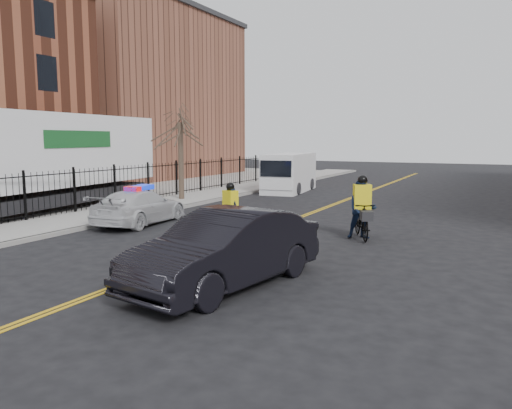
{
  "coord_description": "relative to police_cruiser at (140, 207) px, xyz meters",
  "views": [
    {
      "loc": [
        7.71,
        -11.67,
        3.31
      ],
      "look_at": [
        0.88,
        1.92,
        1.3
      ],
      "focal_mm": 35.0,
      "sensor_mm": 36.0,
      "label": 1
    }
  ],
  "objects": [
    {
      "name": "ground",
      "position": [
        4.98,
        -3.48,
        -0.68
      ],
      "size": [
        120.0,
        120.0,
        0.0
      ],
      "primitive_type": "plane",
      "color": "black",
      "rests_on": "ground"
    },
    {
      "name": "center_line_left",
      "position": [
        4.9,
        4.52,
        -0.67
      ],
      "size": [
        0.1,
        60.0,
        0.01
      ],
      "primitive_type": "cube",
      "color": "gold",
      "rests_on": "ground"
    },
    {
      "name": "center_line_right",
      "position": [
        5.06,
        4.52,
        -0.67
      ],
      "size": [
        0.1,
        60.0,
        0.01
      ],
      "primitive_type": "cube",
      "color": "gold",
      "rests_on": "ground"
    },
    {
      "name": "sidewalk",
      "position": [
        -2.52,
        4.52,
        -0.6
      ],
      "size": [
        3.0,
        60.0,
        0.15
      ],
      "primitive_type": "cube",
      "color": "gray",
      "rests_on": "ground"
    },
    {
      "name": "curb",
      "position": [
        -1.02,
        4.52,
        -0.6
      ],
      "size": [
        0.2,
        60.0,
        0.15
      ],
      "primitive_type": "cube",
      "color": "gray",
      "rests_on": "ground"
    },
    {
      "name": "iron_fence",
      "position": [
        -4.02,
        4.52,
        0.32
      ],
      "size": [
        0.12,
        28.0,
        2.0
      ],
      "primitive_type": null,
      "color": "black",
      "rests_on": "ground"
    },
    {
      "name": "lot_pad",
      "position": [
        -13.02,
        4.52,
        -0.67
      ],
      "size": [
        18.0,
        60.0,
        0.02
      ],
      "primitive_type": "cube",
      "color": "gray",
      "rests_on": "ground"
    },
    {
      "name": "warehouse_far",
      "position": [
        -18.02,
        20.52,
        6.32
      ],
      "size": [
        14.0,
        18.0,
        14.0
      ],
      "primitive_type": "cube",
      "color": "brown",
      "rests_on": "ground"
    },
    {
      "name": "street_tree",
      "position": [
        -2.62,
        6.52,
        2.86
      ],
      "size": [
        3.2,
        3.2,
        4.8
      ],
      "color": "#362A20",
      "rests_on": "sidewalk"
    },
    {
      "name": "police_cruiser",
      "position": [
        0.0,
        0.0,
        0.0
      ],
      "size": [
        2.36,
        4.79,
        1.5
      ],
      "rotation": [
        0.0,
        0.0,
        3.25
      ],
      "color": "silver",
      "rests_on": "ground"
    },
    {
      "name": "dark_sedan",
      "position": [
        7.18,
        -5.69,
        0.18
      ],
      "size": [
        2.68,
        5.45,
        1.72
      ],
      "primitive_type": "imported",
      "rotation": [
        0.0,
        0.0,
        -0.17
      ],
      "color": "black",
      "rests_on": "ground"
    },
    {
      "name": "cargo_van",
      "position": [
        0.51,
        13.62,
        0.48
      ],
      "size": [
        2.71,
        5.87,
        2.38
      ],
      "rotation": [
        0.0,
        0.0,
        0.12
      ],
      "color": "white",
      "rests_on": "ground"
    },
    {
      "name": "semi_trailer",
      "position": [
        -6.02,
        0.33,
        1.84
      ],
      "size": [
        4.32,
        14.47,
        4.44
      ],
      "rotation": [
        0.0,
        0.0,
        0.1
      ],
      "color": "white",
      "rests_on": "ground"
    },
    {
      "name": "cyclist_near",
      "position": [
        4.41,
        -0.63,
        -0.03
      ],
      "size": [
        1.36,
        1.99,
        1.85
      ],
      "rotation": [
        0.0,
        0.0,
        -0.41
      ],
      "color": "black",
      "rests_on": "ground"
    },
    {
      "name": "cyclist_far",
      "position": [
        8.48,
        1.03,
        0.16
      ],
      "size": [
        1.46,
        2.15,
        2.13
      ],
      "rotation": [
        0.0,
        0.0,
        0.45
      ],
      "color": "black",
      "rests_on": "ground"
    }
  ]
}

